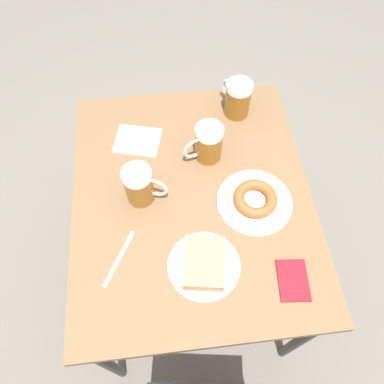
{
  "coord_description": "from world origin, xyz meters",
  "views": [
    {
      "loc": [
        0.07,
        0.62,
        1.82
      ],
      "look_at": [
        0.0,
        0.0,
        0.76
      ],
      "focal_mm": 35.0,
      "sensor_mm": 36.0,
      "label": 1
    }
  ],
  "objects_px": {
    "beer_mug_left": "(237,98)",
    "beer_mug_right": "(140,185)",
    "napkin_folded": "(138,140)",
    "passport_near_edge": "(293,280)",
    "plate_with_cake": "(204,264)",
    "plate_with_donut": "(255,200)",
    "beer_mug_center": "(208,143)",
    "fork": "(119,258)"
  },
  "relations": [
    {
      "from": "beer_mug_left",
      "to": "beer_mug_right",
      "type": "xyz_separation_m",
      "value": [
        0.37,
        0.33,
        0.0
      ]
    },
    {
      "from": "napkin_folded",
      "to": "passport_near_edge",
      "type": "bearing_deg",
      "value": 127.05
    },
    {
      "from": "plate_with_cake",
      "to": "plate_with_donut",
      "type": "distance_m",
      "value": 0.28
    },
    {
      "from": "beer_mug_left",
      "to": "beer_mug_center",
      "type": "height_order",
      "value": "same"
    },
    {
      "from": "beer_mug_left",
      "to": "beer_mug_right",
      "type": "distance_m",
      "value": 0.5
    },
    {
      "from": "beer_mug_left",
      "to": "napkin_folded",
      "type": "distance_m",
      "value": 0.4
    },
    {
      "from": "plate_with_donut",
      "to": "fork",
      "type": "relative_size",
      "value": 1.43
    },
    {
      "from": "plate_with_donut",
      "to": "fork",
      "type": "distance_m",
      "value": 0.47
    },
    {
      "from": "beer_mug_center",
      "to": "beer_mug_right",
      "type": "distance_m",
      "value": 0.28
    },
    {
      "from": "beer_mug_center",
      "to": "plate_with_donut",
      "type": "bearing_deg",
      "value": 121.66
    },
    {
      "from": "beer_mug_right",
      "to": "passport_near_edge",
      "type": "height_order",
      "value": "beer_mug_right"
    },
    {
      "from": "plate_with_cake",
      "to": "plate_with_donut",
      "type": "bearing_deg",
      "value": -134.4
    },
    {
      "from": "plate_with_donut",
      "to": "beer_mug_left",
      "type": "height_order",
      "value": "beer_mug_left"
    },
    {
      "from": "plate_with_cake",
      "to": "napkin_folded",
      "type": "relative_size",
      "value": 1.17
    },
    {
      "from": "plate_with_donut",
      "to": "beer_mug_right",
      "type": "xyz_separation_m",
      "value": [
        0.37,
        -0.07,
        0.05
      ]
    },
    {
      "from": "beer_mug_center",
      "to": "beer_mug_left",
      "type": "bearing_deg",
      "value": -125.27
    },
    {
      "from": "plate_with_donut",
      "to": "beer_mug_center",
      "type": "xyz_separation_m",
      "value": [
        0.13,
        -0.21,
        0.05
      ]
    },
    {
      "from": "beer_mug_left",
      "to": "passport_near_edge",
      "type": "relative_size",
      "value": 1.06
    },
    {
      "from": "beer_mug_center",
      "to": "beer_mug_right",
      "type": "height_order",
      "value": "same"
    },
    {
      "from": "napkin_folded",
      "to": "fork",
      "type": "bearing_deg",
      "value": 80.55
    },
    {
      "from": "beer_mug_left",
      "to": "beer_mug_center",
      "type": "relative_size",
      "value": 1.0
    },
    {
      "from": "beer_mug_left",
      "to": "beer_mug_center",
      "type": "bearing_deg",
      "value": 54.73
    },
    {
      "from": "plate_with_donut",
      "to": "napkin_folded",
      "type": "xyz_separation_m",
      "value": [
        0.37,
        -0.3,
        -0.01
      ]
    },
    {
      "from": "plate_with_donut",
      "to": "beer_mug_center",
      "type": "bearing_deg",
      "value": -58.34
    },
    {
      "from": "plate_with_donut",
      "to": "beer_mug_left",
      "type": "distance_m",
      "value": 0.4
    },
    {
      "from": "beer_mug_left",
      "to": "passport_near_edge",
      "type": "height_order",
      "value": "beer_mug_left"
    },
    {
      "from": "beer_mug_right",
      "to": "napkin_folded",
      "type": "distance_m",
      "value": 0.25
    },
    {
      "from": "beer_mug_left",
      "to": "napkin_folded",
      "type": "relative_size",
      "value": 0.76
    },
    {
      "from": "passport_near_edge",
      "to": "beer_mug_center",
      "type": "bearing_deg",
      "value": -68.44
    },
    {
      "from": "fork",
      "to": "napkin_folded",
      "type": "bearing_deg",
      "value": -99.45
    },
    {
      "from": "fork",
      "to": "beer_mug_left",
      "type": "bearing_deg",
      "value": -129.82
    },
    {
      "from": "beer_mug_center",
      "to": "napkin_folded",
      "type": "distance_m",
      "value": 0.27
    },
    {
      "from": "plate_with_cake",
      "to": "fork",
      "type": "distance_m",
      "value": 0.26
    },
    {
      "from": "beer_mug_right",
      "to": "beer_mug_left",
      "type": "bearing_deg",
      "value": -138.25
    },
    {
      "from": "beer_mug_center",
      "to": "plate_with_cake",
      "type": "bearing_deg",
      "value": 80.81
    },
    {
      "from": "napkin_folded",
      "to": "passport_near_edge",
      "type": "distance_m",
      "value": 0.72
    },
    {
      "from": "plate_with_cake",
      "to": "beer_mug_center",
      "type": "xyz_separation_m",
      "value": [
        -0.07,
        -0.41,
        0.05
      ]
    },
    {
      "from": "plate_with_donut",
      "to": "passport_near_edge",
      "type": "xyz_separation_m",
      "value": [
        -0.06,
        0.27,
        -0.01
      ]
    },
    {
      "from": "fork",
      "to": "plate_with_cake",
      "type": "bearing_deg",
      "value": 167.95
    },
    {
      "from": "beer_mug_left",
      "to": "passport_near_edge",
      "type": "xyz_separation_m",
      "value": [
        -0.05,
        0.67,
        -0.07
      ]
    },
    {
      "from": "beer_mug_right",
      "to": "passport_near_edge",
      "type": "bearing_deg",
      "value": 141.71
    },
    {
      "from": "beer_mug_right",
      "to": "passport_near_edge",
      "type": "xyz_separation_m",
      "value": [
        -0.43,
        0.34,
        -0.07
      ]
    }
  ]
}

